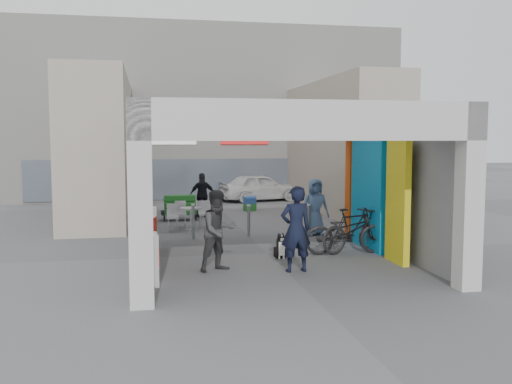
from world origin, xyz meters
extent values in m
plane|color=#5B5B60|center=(0.00, 0.00, 0.00)|extent=(90.00, 90.00, 0.00)
cube|color=beige|center=(-3.00, -4.00, 1.75)|extent=(0.40, 0.40, 3.50)
cube|color=beige|center=(-3.00, 2.00, 1.75)|extent=(0.40, 0.40, 3.50)
cube|color=beige|center=(3.00, -4.00, 1.75)|extent=(0.40, 0.40, 3.50)
cube|color=#E34F0D|center=(3.00, 2.00, 1.75)|extent=(0.40, 0.40, 3.50)
plane|color=beige|center=(-3.00, -1.00, 1.75)|extent=(0.00, 6.40, 6.40)
plane|color=gray|center=(3.00, -1.00, 1.75)|extent=(0.00, 6.40, 6.40)
cube|color=#0C8CCA|center=(2.70, 0.20, 1.40)|extent=(0.15, 2.00, 2.80)
cube|color=yellow|center=(2.70, -1.60, 1.40)|extent=(0.15, 1.00, 2.80)
plane|color=beige|center=(0.00, -1.00, 3.50)|extent=(6.40, 6.40, 0.00)
cube|color=beige|center=(0.00, 2.05, 3.15)|extent=(6.40, 0.30, 0.70)
cube|color=beige|center=(0.00, -4.05, 3.15)|extent=(6.40, 0.30, 0.70)
cube|color=silver|center=(0.00, 2.22, 3.10)|extent=(4.20, 0.05, 0.55)
cube|color=silver|center=(0.00, 14.00, 4.00)|extent=(18.00, 4.00, 8.00)
cube|color=#515966|center=(0.00, 11.95, 1.00)|extent=(16.20, 0.06, 1.80)
cube|color=white|center=(-2.00, 11.96, 2.80)|extent=(2.60, 0.06, 0.50)
cube|color=red|center=(1.50, 11.96, 2.80)|extent=(2.20, 0.06, 0.50)
cube|color=#A49888|center=(-4.50, 7.50, 2.50)|extent=(2.00, 9.00, 5.00)
cube|color=#A49888|center=(4.50, 7.50, 2.50)|extent=(2.00, 9.00, 5.00)
cylinder|color=gray|center=(-1.63, 2.31, 0.49)|extent=(0.09, 0.09, 0.98)
cylinder|color=gray|center=(-0.01, 2.53, 0.45)|extent=(0.09, 0.09, 0.89)
cylinder|color=gray|center=(1.71, 2.21, 0.46)|extent=(0.09, 0.09, 0.91)
cube|color=silver|center=(-2.75, -2.53, 0.50)|extent=(0.12, 0.55, 1.00)
cube|color=red|center=(-2.71, -2.53, 0.55)|extent=(0.07, 0.39, 0.40)
cube|color=silver|center=(-2.75, 1.60, 0.50)|extent=(0.20, 0.55, 1.00)
cube|color=red|center=(-2.71, 1.60, 0.55)|extent=(0.12, 0.38, 0.40)
cylinder|color=#B2B2B7|center=(-1.57, 3.95, 0.34)|extent=(0.06, 0.06, 0.67)
cylinder|color=#B2B2B7|center=(-1.57, 3.95, 0.01)|extent=(0.41, 0.41, 0.02)
cylinder|color=#B2B2B7|center=(-1.57, 3.95, 0.67)|extent=(0.65, 0.65, 0.05)
cube|color=#B2B2B7|center=(-2.13, 3.76, 0.21)|extent=(0.35, 0.35, 0.42)
cube|color=#B2B2B7|center=(-2.13, 3.93, 0.63)|extent=(0.35, 0.05, 0.42)
cube|color=#B2B2B7|center=(-1.11, 4.42, 0.21)|extent=(0.35, 0.35, 0.42)
cube|color=#B2B2B7|center=(-1.11, 4.58, 0.63)|extent=(0.35, 0.05, 0.42)
cube|color=#B2B2B7|center=(-1.85, 4.51, 0.21)|extent=(0.35, 0.35, 0.42)
cube|color=#B2B2B7|center=(-1.85, 4.68, 0.63)|extent=(0.35, 0.05, 0.42)
cube|color=black|center=(-1.78, 6.13, 0.16)|extent=(1.30, 0.65, 0.32)
cube|color=#195A23|center=(-1.78, 5.96, 0.32)|extent=(1.08, 0.38, 0.19)
cube|color=#195A23|center=(-1.78, 6.13, 0.54)|extent=(1.08, 0.38, 0.19)
cube|color=#195A23|center=(-1.78, 6.29, 0.76)|extent=(1.08, 0.38, 0.19)
cube|color=#195A23|center=(1.04, 8.18, 0.14)|extent=(0.47, 0.38, 0.28)
cube|color=navy|center=(1.04, 8.18, 0.42)|extent=(0.47, 0.38, 0.28)
cube|color=black|center=(0.20, -0.54, 0.11)|extent=(0.23, 0.31, 0.23)
cube|color=black|center=(0.20, -0.66, 0.29)|extent=(0.18, 0.15, 0.34)
cube|color=white|center=(0.20, -0.75, 0.25)|extent=(0.14, 0.03, 0.32)
cylinder|color=white|center=(0.15, -0.73, 0.13)|extent=(0.04, 0.04, 0.27)
cylinder|color=white|center=(0.25, -0.73, 0.13)|extent=(0.04, 0.04, 0.27)
sphere|color=black|center=(0.20, -0.68, 0.50)|extent=(0.18, 0.18, 0.18)
cube|color=white|center=(0.20, -0.78, 0.48)|extent=(0.08, 0.11, 0.06)
cone|color=black|center=(0.15, -0.64, 0.58)|extent=(0.07, 0.07, 0.08)
cone|color=black|center=(0.25, -0.64, 0.58)|extent=(0.07, 0.07, 0.08)
imported|color=black|center=(0.20, -2.01, 0.92)|extent=(0.70, 0.49, 1.84)
imported|color=#3B3B3D|center=(-1.40, -1.62, 0.87)|extent=(1.04, 0.94, 1.74)
imported|color=#51729E|center=(1.95, 2.37, 0.83)|extent=(0.83, 0.56, 1.66)
imported|color=black|center=(-0.94, 6.68, 0.80)|extent=(0.95, 0.42, 1.59)
imported|color=black|center=(1.91, -0.43, 0.55)|extent=(2.12, 0.77, 1.11)
imported|color=black|center=(2.11, -0.30, 0.56)|extent=(1.93, 1.14, 1.12)
imported|color=silver|center=(2.09, 11.50, 0.62)|extent=(3.91, 2.28, 1.25)
camera|label=1|loc=(-2.88, -13.60, 2.85)|focal=40.00mm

